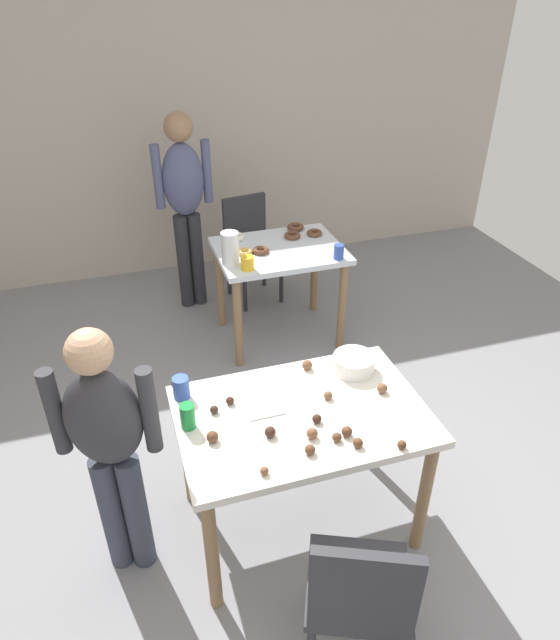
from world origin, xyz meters
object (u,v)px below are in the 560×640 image
(dining_table_far, at_px, (279,264))
(person_girl_near, at_px, (109,441))
(dining_table_near, at_px, (301,430))
(pitcher_far, at_px, (230,248))
(chair_near_table, at_px, (360,593))
(soda_can, at_px, (188,416))
(mixing_bowl, at_px, (354,363))
(person_adult_far, at_px, (185,196))
(chair_far_table, at_px, (250,242))

(dining_table_far, distance_m, person_girl_near, 2.12)
(dining_table_near, bearing_deg, pitcher_far, 88.43)
(dining_table_near, distance_m, dining_table_far, 1.77)
(chair_near_table, relative_size, person_girl_near, 0.65)
(chair_near_table, bearing_deg, soda_can, 120.74)
(dining_table_far, relative_size, soda_can, 7.43)
(dining_table_near, distance_m, mixing_bowl, 0.44)
(person_adult_far, relative_size, pitcher_far, 6.96)
(mixing_bowl, distance_m, pitcher_far, 1.39)
(dining_table_far, bearing_deg, dining_table_near, -104.18)
(dining_table_near, relative_size, soda_can, 9.32)
(person_adult_far, bearing_deg, pitcher_far, -79.14)
(person_girl_near, bearing_deg, person_adult_far, 72.95)
(chair_far_table, distance_m, pitcher_far, 0.99)
(dining_table_near, height_order, chair_near_table, chair_near_table)
(chair_near_table, height_order, person_girl_near, person_girl_near)
(chair_near_table, relative_size, pitcher_far, 3.80)
(person_adult_far, xyz_separation_m, pitcher_far, (0.16, -0.84, -0.10))
(dining_table_far, relative_size, person_girl_near, 0.68)
(dining_table_far, xyz_separation_m, soda_can, (-0.94, -1.66, 0.19))
(dining_table_far, height_order, person_girl_near, person_girl_near)
(dining_table_near, bearing_deg, soda_can, 173.17)
(dining_table_near, xyz_separation_m, pitcher_far, (0.04, 1.58, 0.22))
(pitcher_far, bearing_deg, person_adult_far, 100.86)
(dining_table_near, height_order, dining_table_far, same)
(dining_table_near, xyz_separation_m, person_adult_far, (-0.12, 2.41, 0.32))
(chair_near_table, bearing_deg, person_adult_far, 91.61)
(person_adult_far, xyz_separation_m, soda_can, (-0.39, -2.35, -0.15))
(mixing_bowl, bearing_deg, soda_can, -169.31)
(dining_table_far, bearing_deg, person_girl_near, -127.25)
(chair_near_table, xyz_separation_m, soda_can, (-0.48, 0.81, 0.31))
(chair_near_table, bearing_deg, pitcher_far, 88.23)
(chair_far_table, height_order, person_adult_far, person_adult_far)
(soda_can, bearing_deg, dining_table_far, 60.35)
(person_girl_near, distance_m, soda_can, 0.34)
(dining_table_near, bearing_deg, chair_far_table, 80.67)
(pitcher_far, bearing_deg, chair_far_table, 67.22)
(dining_table_far, relative_size, chair_far_table, 1.04)
(dining_table_far, distance_m, person_adult_far, 0.95)
(soda_can, bearing_deg, chair_near_table, -59.26)
(person_girl_near, xyz_separation_m, mixing_bowl, (1.20, 0.19, 0.00))
(pitcher_far, bearing_deg, soda_can, -110.01)
(dining_table_near, distance_m, soda_can, 0.54)
(person_girl_near, bearing_deg, chair_near_table, -43.45)
(dining_table_near, relative_size, person_girl_near, 0.85)
(person_girl_near, distance_m, mixing_bowl, 1.22)
(person_girl_near, xyz_separation_m, soda_can, (0.34, 0.03, 0.02))
(dining_table_far, relative_size, pitcher_far, 3.96)
(person_adult_far, bearing_deg, dining_table_far, -51.75)
(chair_near_table, distance_m, person_adult_far, 3.20)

